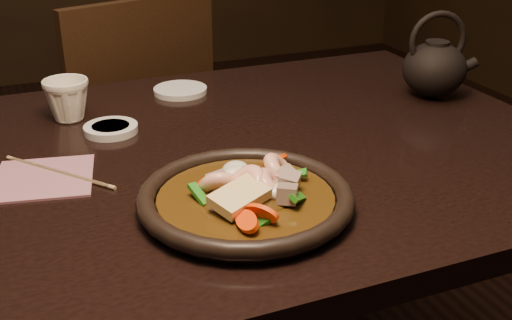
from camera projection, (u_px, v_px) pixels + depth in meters
name	position (u px, v px, depth m)	size (l,w,h in m)	color
table	(129.00, 204.00, 1.10)	(1.60, 0.90, 0.75)	black
chair	(126.00, 145.00, 1.77)	(0.54, 0.54, 0.91)	black
plate	(246.00, 199.00, 0.92)	(0.31, 0.31, 0.03)	black
stirfry	(250.00, 192.00, 0.92)	(0.19, 0.21, 0.07)	#3B250A
soy_dish	(111.00, 129.00, 1.19)	(0.10, 0.10, 0.01)	silver
saucer_right	(180.00, 90.00, 1.40)	(0.12, 0.12, 0.01)	silver
tea_cup	(67.00, 99.00, 1.23)	(0.09, 0.08, 0.09)	silver
chopsticks	(59.00, 172.00, 1.03)	(0.15, 0.19, 0.01)	tan
napkin	(44.00, 178.00, 1.01)	(0.15, 0.15, 0.00)	#955B68
teapot	(435.00, 66.00, 1.35)	(0.16, 0.13, 0.18)	black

